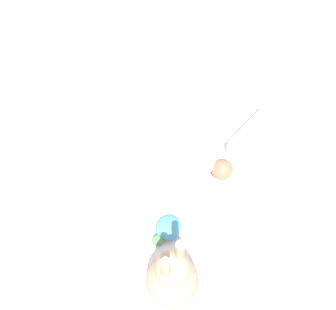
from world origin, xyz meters
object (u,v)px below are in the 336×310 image
at_px(bunny_plush, 172,278).
at_px(turtle_plush, 167,229).
at_px(swaddled_baby, 179,151).
at_px(pillow, 275,141).

bearing_deg(bunny_plush, turtle_plush, -134.44).
xyz_separation_m(swaddled_baby, bunny_plush, (0.50, 0.39, 0.07)).
xyz_separation_m(pillow, bunny_plush, (0.87, 0.06, 0.08)).
bearing_deg(pillow, bunny_plush, 3.78).
relative_size(swaddled_baby, bunny_plush, 1.39).
bearing_deg(turtle_plush, bunny_plush, 45.56).
relative_size(pillow, bunny_plush, 1.02).
bearing_deg(pillow, turtle_plush, -8.84).
distance_m(swaddled_baby, turtle_plush, 0.40).
bearing_deg(turtle_plush, pillow, 171.16).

